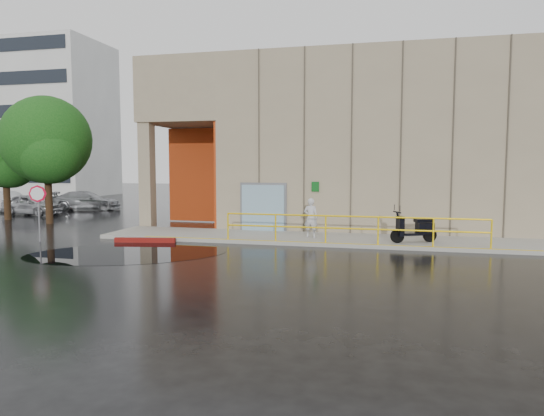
{
  "coord_description": "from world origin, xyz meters",
  "views": [
    {
      "loc": [
        5.47,
        -14.6,
        3.0
      ],
      "look_at": [
        1.29,
        3.0,
        1.41
      ],
      "focal_mm": 32.0,
      "sensor_mm": 36.0,
      "label": 1
    }
  ],
  "objects_px": {
    "red_curb": "(145,240)",
    "car_a": "(32,204)",
    "person": "(311,218)",
    "stop_sign": "(38,200)",
    "car_b": "(7,202)",
    "tree_far": "(6,157)",
    "tree_near": "(47,143)",
    "scooter": "(415,221)",
    "car_c": "(86,201)"
  },
  "relations": [
    {
      "from": "stop_sign",
      "to": "tree_near",
      "type": "bearing_deg",
      "value": 127.23
    },
    {
      "from": "person",
      "to": "car_c",
      "type": "xyz_separation_m",
      "value": [
        -16.76,
        9.82,
        -0.3
      ]
    },
    {
      "from": "tree_far",
      "to": "person",
      "type": "bearing_deg",
      "value": -11.94
    },
    {
      "from": "stop_sign",
      "to": "red_curb",
      "type": "bearing_deg",
      "value": 13.52
    },
    {
      "from": "tree_near",
      "to": "car_a",
      "type": "bearing_deg",
      "value": 138.44
    },
    {
      "from": "stop_sign",
      "to": "person",
      "type": "bearing_deg",
      "value": 16.78
    },
    {
      "from": "red_curb",
      "to": "car_b",
      "type": "relative_size",
      "value": 0.59
    },
    {
      "from": "person",
      "to": "stop_sign",
      "type": "relative_size",
      "value": 0.7
    },
    {
      "from": "scooter",
      "to": "tree_far",
      "type": "height_order",
      "value": "tree_far"
    },
    {
      "from": "stop_sign",
      "to": "car_a",
      "type": "bearing_deg",
      "value": 133.9
    },
    {
      "from": "scooter",
      "to": "car_c",
      "type": "bearing_deg",
      "value": 129.14
    },
    {
      "from": "tree_near",
      "to": "tree_far",
      "type": "relative_size",
      "value": 1.19
    },
    {
      "from": "red_curb",
      "to": "tree_near",
      "type": "relative_size",
      "value": 0.37
    },
    {
      "from": "car_a",
      "to": "red_curb",
      "type": "bearing_deg",
      "value": -117.99
    },
    {
      "from": "person",
      "to": "car_a",
      "type": "xyz_separation_m",
      "value": [
        -18.07,
        6.23,
        -0.3
      ]
    },
    {
      "from": "scooter",
      "to": "car_b",
      "type": "height_order",
      "value": "scooter"
    },
    {
      "from": "person",
      "to": "tree_near",
      "type": "relative_size",
      "value": 0.24
    },
    {
      "from": "car_a",
      "to": "tree_far",
      "type": "bearing_deg",
      "value": -159.57
    },
    {
      "from": "person",
      "to": "red_curb",
      "type": "bearing_deg",
      "value": 25.2
    },
    {
      "from": "red_curb",
      "to": "tree_far",
      "type": "height_order",
      "value": "tree_far"
    },
    {
      "from": "car_a",
      "to": "car_b",
      "type": "relative_size",
      "value": 0.92
    },
    {
      "from": "person",
      "to": "car_c",
      "type": "relative_size",
      "value": 0.36
    },
    {
      "from": "tree_near",
      "to": "car_c",
      "type": "bearing_deg",
      "value": 111.35
    },
    {
      "from": "red_curb",
      "to": "tree_far",
      "type": "xyz_separation_m",
      "value": [
        -11.15,
        5.48,
        3.39
      ]
    },
    {
      "from": "person",
      "to": "tree_far",
      "type": "relative_size",
      "value": 0.29
    },
    {
      "from": "car_a",
      "to": "tree_far",
      "type": "distance_m",
      "value": 3.87
    },
    {
      "from": "stop_sign",
      "to": "tree_far",
      "type": "distance_m",
      "value": 9.56
    },
    {
      "from": "person",
      "to": "tree_far",
      "type": "height_order",
      "value": "tree_far"
    },
    {
      "from": "car_a",
      "to": "person",
      "type": "bearing_deg",
      "value": -102.79
    },
    {
      "from": "person",
      "to": "car_a",
      "type": "distance_m",
      "value": 19.11
    },
    {
      "from": "stop_sign",
      "to": "car_a",
      "type": "height_order",
      "value": "stop_sign"
    },
    {
      "from": "stop_sign",
      "to": "tree_near",
      "type": "xyz_separation_m",
      "value": [
        -3.5,
        5.13,
        2.47
      ]
    },
    {
      "from": "car_a",
      "to": "tree_near",
      "type": "height_order",
      "value": "tree_near"
    },
    {
      "from": "stop_sign",
      "to": "scooter",
      "type": "bearing_deg",
      "value": 11.69
    },
    {
      "from": "stop_sign",
      "to": "car_a",
      "type": "distance_m",
      "value": 11.7
    },
    {
      "from": "car_a",
      "to": "tree_far",
      "type": "relative_size",
      "value": 0.68
    },
    {
      "from": "tree_far",
      "to": "red_curb",
      "type": "bearing_deg",
      "value": -26.16
    },
    {
      "from": "car_b",
      "to": "tree_far",
      "type": "distance_m",
      "value": 5.91
    },
    {
      "from": "car_b",
      "to": "tree_far",
      "type": "bearing_deg",
      "value": -126.75
    },
    {
      "from": "red_curb",
      "to": "car_c",
      "type": "xyz_separation_m",
      "value": [
        -10.49,
        11.61,
        0.55
      ]
    },
    {
      "from": "person",
      "to": "car_a",
      "type": "bearing_deg",
      "value": -9.78
    },
    {
      "from": "scooter",
      "to": "red_curb",
      "type": "height_order",
      "value": "scooter"
    },
    {
      "from": "red_curb",
      "to": "car_a",
      "type": "relative_size",
      "value": 0.64
    },
    {
      "from": "person",
      "to": "scooter",
      "type": "bearing_deg",
      "value": -175.97
    },
    {
      "from": "person",
      "to": "tree_near",
      "type": "bearing_deg",
      "value": -1.16
    },
    {
      "from": "red_curb",
      "to": "car_a",
      "type": "bearing_deg",
      "value": 145.77
    },
    {
      "from": "car_b",
      "to": "red_curb",
      "type": "bearing_deg",
      "value": -112.02
    },
    {
      "from": "red_curb",
      "to": "car_b",
      "type": "bearing_deg",
      "value": 147.73
    },
    {
      "from": "red_curb",
      "to": "tree_near",
      "type": "height_order",
      "value": "tree_near"
    },
    {
      "from": "person",
      "to": "scooter",
      "type": "distance_m",
      "value": 3.95
    }
  ]
}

